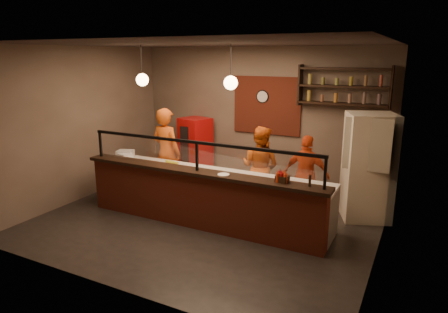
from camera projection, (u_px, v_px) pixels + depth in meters
The scene contains 29 objects.
floor at pixel (206, 221), 7.48m from camera, with size 6.00×6.00×0.00m, color black.
ceiling at pixel (204, 44), 6.69m from camera, with size 6.00×6.00×0.00m, color #362D2A.
wall_back at pixel (259, 118), 9.24m from camera, with size 6.00×6.00×0.00m, color #726053.
wall_left at pixel (82, 124), 8.41m from camera, with size 5.00×5.00×0.00m, color #726053.
wall_right at pixel (386, 156), 5.76m from camera, with size 5.00×5.00×0.00m, color #726053.
wall_front at pixel (105, 173), 4.93m from camera, with size 6.00×6.00×0.00m, color #726053.
brick_patch at pixel (267, 106), 9.05m from camera, with size 1.60×0.04×1.30m, color maroon.
service_counter at pixel (198, 201), 7.10m from camera, with size 4.60×0.25×1.00m, color maroon.
counter_ledge at pixel (197, 172), 6.97m from camera, with size 4.70×0.37×0.06m, color black.
worktop_cabinet at pixel (211, 196), 7.55m from camera, with size 4.60×0.75×0.85m, color gray.
worktop at pixel (211, 173), 7.44m from camera, with size 4.60×0.75×0.05m, color white.
sneeze_guard at pixel (197, 153), 6.88m from camera, with size 4.50×0.05×0.52m.
wall_shelving at pixel (344, 86), 8.05m from camera, with size 1.84×0.28×0.85m.
wall_clock at pixel (263, 97), 9.04m from camera, with size 0.30×0.30×0.04m, color black.
pendant_left at pixel (142, 80), 7.69m from camera, with size 0.24×0.24×0.77m.
pendant_right at pixel (231, 83), 6.85m from camera, with size 0.24×0.24×0.77m.
cook_left at pixel (166, 153), 8.58m from camera, with size 0.71×0.46×1.94m, color #C54F12.
cook_mid at pixel (260, 167), 8.03m from camera, with size 0.81×0.63×1.66m, color #CF5713.
cook_right at pixel (306, 174), 7.75m from camera, with size 0.90×0.37×1.53m, color red.
fridge at pixel (368, 167), 7.40m from camera, with size 0.83×0.78×2.00m, color beige.
red_cooler at pixel (195, 149), 9.82m from camera, with size 0.66×0.60×1.53m, color #B60C0C.
pizza_dough at pixel (211, 171), 7.46m from camera, with size 0.45×0.45×0.01m, color beige.
prep_tub_a at pixel (125, 154), 8.42m from camera, with size 0.33×0.26×0.16m, color silver.
prep_tub_b at pixel (124, 154), 8.44m from camera, with size 0.29×0.23×0.15m, color silver.
prep_tub_c at pixel (125, 157), 8.26m from camera, with size 0.27×0.22×0.14m, color white.
rolling_pin at pixel (172, 162), 8.00m from camera, with size 0.05×0.05×0.32m, color yellow.
condiment_caddy at pixel (282, 179), 6.31m from camera, with size 0.19×0.15×0.11m, color black.
pepper_mill at pixel (310, 181), 6.09m from camera, with size 0.04×0.04×0.18m, color black.
small_plate at pixel (223, 175), 6.69m from camera, with size 0.20×0.20×0.01m, color white.
Camera 1 is at (3.47, -6.03, 3.02)m, focal length 32.00 mm.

